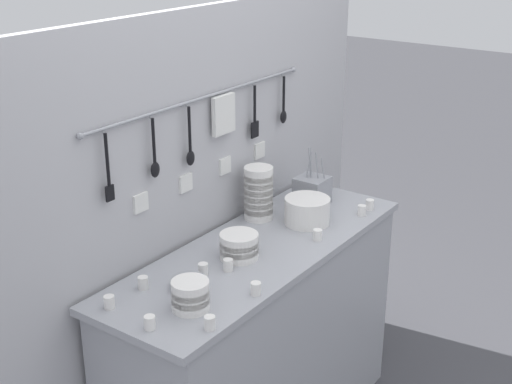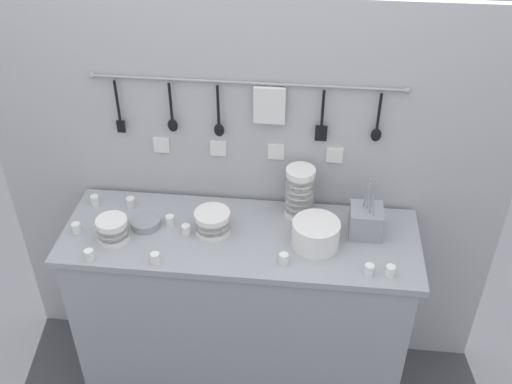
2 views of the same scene
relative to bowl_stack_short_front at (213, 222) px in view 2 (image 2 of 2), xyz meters
name	(u,v)px [view 2 (image 2 of 2)]	position (x,y,z in m)	size (l,w,h in m)	color
ground_plane	(243,376)	(0.12, -0.01, -1.00)	(20.00, 20.00, 0.00)	#424247
counter	(242,312)	(0.12, -0.01, -0.52)	(1.51, 0.51, 0.95)	#9EA0A8
back_wall	(248,196)	(0.12, 0.28, -0.06)	(2.31, 0.08, 1.87)	#B2B2B7
bowl_stack_short_front	(213,222)	(0.00, 0.00, 0.00)	(0.15, 0.15, 0.10)	white
bowl_stack_tall_left	(300,192)	(0.36, 0.16, 0.07)	(0.13, 0.13, 0.24)	white
bowl_stack_back_corner	(113,230)	(-0.40, -0.10, 0.00)	(0.13, 0.13, 0.11)	white
plate_stack	(316,234)	(0.43, -0.04, 0.01)	(0.20, 0.20, 0.11)	white
steel_mixing_bowl	(146,222)	(-0.29, 0.01, -0.03)	(0.13, 0.13, 0.03)	#93969E
cutlery_caddy	(366,221)	(0.64, 0.06, 0.01)	(0.14, 0.14, 0.27)	#93969E
cup_edge_near	(170,221)	(-0.19, 0.02, -0.03)	(0.04, 0.04, 0.05)	white
cup_front_left	(95,200)	(-0.56, 0.13, -0.03)	(0.04, 0.04, 0.05)	white
cup_centre	(76,228)	(-0.57, -0.07, -0.03)	(0.04, 0.04, 0.05)	white
cup_back_left	(186,230)	(-0.11, -0.03, -0.03)	(0.04, 0.04, 0.05)	white
cup_beside_plates	(155,258)	(-0.19, -0.22, -0.03)	(0.04, 0.04, 0.05)	white
cup_edge_far	(284,259)	(0.31, -0.17, -0.03)	(0.04, 0.04, 0.05)	white
cup_back_right	(131,202)	(-0.39, 0.13, -0.03)	(0.04, 0.04, 0.05)	white
cup_front_right	(89,255)	(-0.46, -0.23, -0.03)	(0.04, 0.04, 0.05)	white
cup_mid_row	(390,271)	(0.73, -0.19, -0.03)	(0.04, 0.04, 0.05)	white
cup_by_caddy	(369,270)	(0.65, -0.19, -0.03)	(0.04, 0.04, 0.05)	white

